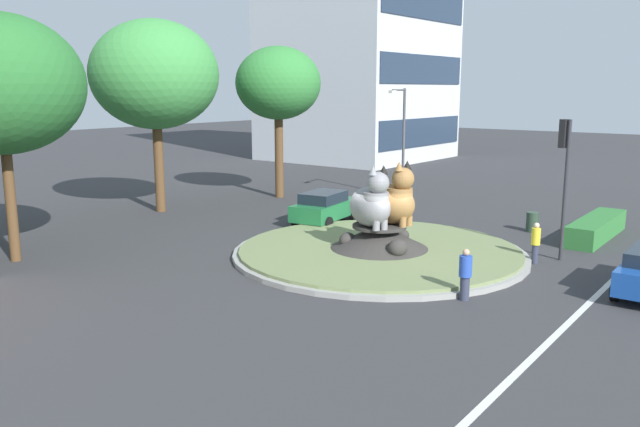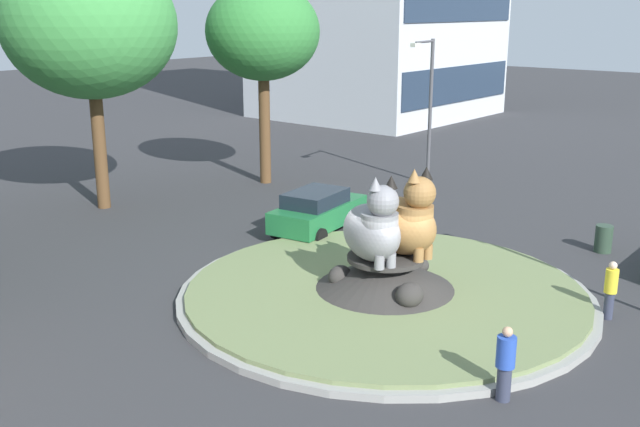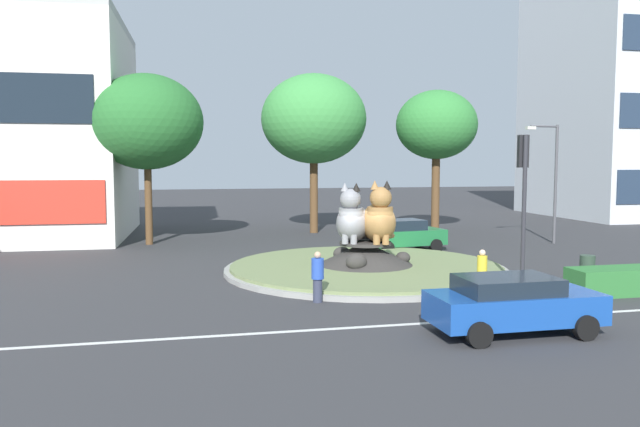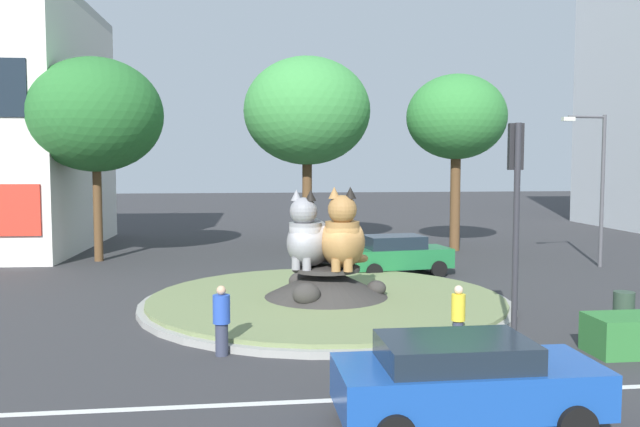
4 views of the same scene
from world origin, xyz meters
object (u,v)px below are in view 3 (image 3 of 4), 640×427
(cat_statue_grey, at_px, (353,220))
(streetlight_arm, at_px, (552,174))
(litter_bin, at_px, (587,267))
(broadleaf_tree_behind_island, at_px, (147,122))
(sedan_on_far_lane, at_px, (403,234))
(traffic_light_mast, at_px, (523,185))
(hatchback_near_shophouse, at_px, (513,303))
(pedestrian_yellow_shirt, at_px, (482,272))
(third_tree_left, at_px, (437,125))
(cat_statue_tabby, at_px, (379,220))
(pedestrian_blue_shirt, at_px, (318,276))
(second_tree_near_tower, at_px, (314,119))

(cat_statue_grey, height_order, streetlight_arm, streetlight_arm)
(streetlight_arm, relative_size, litter_bin, 7.16)
(broadleaf_tree_behind_island, height_order, sedan_on_far_lane, broadleaf_tree_behind_island)
(traffic_light_mast, xyz_separation_m, hatchback_near_shophouse, (-2.51, -3.85, -2.88))
(pedestrian_yellow_shirt, xyz_separation_m, litter_bin, (5.38, 1.93, -0.37))
(broadleaf_tree_behind_island, xyz_separation_m, pedestrian_yellow_shirt, (11.38, -15.90, -5.74))
(traffic_light_mast, relative_size, streetlight_arm, 0.82)
(traffic_light_mast, bearing_deg, pedestrian_yellow_shirt, 76.75)
(pedestrian_yellow_shirt, distance_m, hatchback_near_shophouse, 4.57)
(pedestrian_yellow_shirt, height_order, hatchback_near_shophouse, pedestrian_yellow_shirt)
(sedan_on_far_lane, xyz_separation_m, hatchback_near_shophouse, (-2.53, -14.91, -0.02))
(sedan_on_far_lane, height_order, litter_bin, sedan_on_far_lane)
(cat_statue_grey, relative_size, third_tree_left, 0.28)
(traffic_light_mast, xyz_separation_m, third_tree_left, (4.66, 17.89, 3.00))
(pedestrian_yellow_shirt, distance_m, sedan_on_far_lane, 10.62)
(third_tree_left, distance_m, litter_bin, 16.67)
(cat_statue_grey, distance_m, litter_bin, 9.14)
(cat_statue_tabby, relative_size, pedestrian_yellow_shirt, 1.67)
(streetlight_arm, xyz_separation_m, litter_bin, (-4.61, -9.50, -3.33))
(broadleaf_tree_behind_island, bearing_deg, sedan_on_far_lane, -23.11)
(traffic_light_mast, distance_m, broadleaf_tree_behind_island, 20.83)
(cat_statue_grey, height_order, third_tree_left, third_tree_left)
(litter_bin, bearing_deg, broadleaf_tree_behind_island, 140.18)
(pedestrian_blue_shirt, bearing_deg, sedan_on_far_lane, 97.92)
(broadleaf_tree_behind_island, relative_size, litter_bin, 10.13)
(cat_statue_tabby, bearing_deg, traffic_light_mast, 39.38)
(broadleaf_tree_behind_island, xyz_separation_m, sedan_on_far_lane, (12.53, -5.35, -5.74))
(traffic_light_mast, bearing_deg, pedestrian_blue_shirt, 94.03)
(streetlight_arm, distance_m, pedestrian_blue_shirt, 19.30)
(pedestrian_blue_shirt, relative_size, litter_bin, 1.81)
(pedestrian_yellow_shirt, relative_size, litter_bin, 1.73)
(cat_statue_grey, bearing_deg, cat_statue_tabby, 96.65)
(cat_statue_grey, relative_size, broadleaf_tree_behind_island, 0.27)
(third_tree_left, bearing_deg, cat_statue_tabby, -121.97)
(pedestrian_blue_shirt, bearing_deg, streetlight_arm, 76.57)
(cat_statue_grey, height_order, sedan_on_far_lane, cat_statue_grey)
(cat_statue_tabby, xyz_separation_m, traffic_light_mast, (3.07, -5.49, 1.55))
(broadleaf_tree_behind_island, distance_m, pedestrian_yellow_shirt, 20.38)
(cat_statue_tabby, bearing_deg, cat_statue_grey, -99.45)
(second_tree_near_tower, relative_size, third_tree_left, 1.12)
(third_tree_left, xyz_separation_m, litter_bin, (-0.41, -15.45, -6.24))
(third_tree_left, distance_m, pedestrian_yellow_shirt, 19.23)
(cat_statue_grey, xyz_separation_m, second_tree_near_tower, (1.43, 14.11, 5.00))
(second_tree_near_tower, bearing_deg, pedestrian_blue_shirt, -101.79)
(streetlight_arm, height_order, hatchback_near_shophouse, streetlight_arm)
(second_tree_near_tower, height_order, sedan_on_far_lane, second_tree_near_tower)
(cat_statue_tabby, bearing_deg, litter_bin, 77.50)
(cat_statue_grey, relative_size, pedestrian_blue_shirt, 1.51)
(streetlight_arm, bearing_deg, third_tree_left, -61.08)
(pedestrian_blue_shirt, relative_size, sedan_on_far_lane, 0.38)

